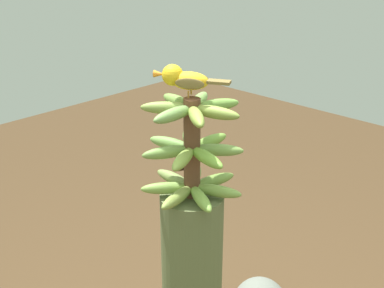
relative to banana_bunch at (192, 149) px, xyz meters
The scene contains 2 objects.
banana_bunch is the anchor object (origin of this frame).
perched_bird 0.19m from the banana_bunch, 83.48° to the left, with size 0.12×0.20×0.08m.
Camera 1 is at (-0.89, -0.85, 1.82)m, focal length 45.83 mm.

